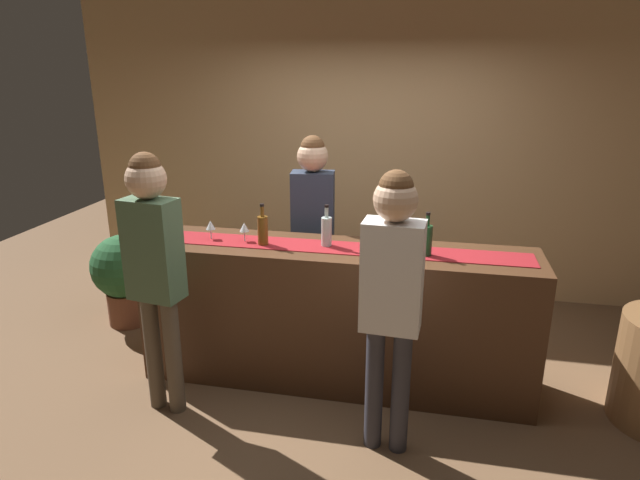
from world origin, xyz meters
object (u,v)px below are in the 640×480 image
object	(u,v)px
wine_glass_mid_counter	(244,228)
potted_plant_tall	(124,273)
wine_bottle_clear	(326,231)
bartender	(313,217)
wine_bottle_green	(427,240)
wine_bottle_amber	(263,230)
wine_glass_near_customer	(211,226)
customer_browsing	(154,257)
customer_sipping	(392,285)

from	to	relation	value
wine_glass_mid_counter	potted_plant_tall	size ratio (longest dim) A/B	0.17
wine_bottle_clear	bartender	xyz separation A→B (m)	(-0.22, 0.56, -0.07)
wine_bottle_green	wine_bottle_amber	bearing A→B (deg)	-179.71
wine_bottle_green	bartender	distance (m)	1.11
wine_glass_mid_counter	potted_plant_tall	world-z (taller)	wine_glass_mid_counter
wine_bottle_amber	potted_plant_tall	bearing A→B (deg)	158.90
wine_bottle_amber	bartender	size ratio (longest dim) A/B	0.17
wine_bottle_green	wine_glass_mid_counter	world-z (taller)	wine_bottle_green
wine_bottle_green	wine_glass_near_customer	xyz separation A→B (m)	(-1.55, 0.04, -0.01)
wine_bottle_clear	bartender	bearing A→B (deg)	111.74
wine_glass_near_customer	customer_browsing	distance (m)	0.62
bartender	wine_bottle_clear	bearing A→B (deg)	104.78
customer_browsing	customer_sipping	bearing A→B (deg)	5.17
wine_glass_near_customer	customer_browsing	world-z (taller)	customer_browsing
wine_glass_mid_counter	bartender	xyz separation A→B (m)	(0.38, 0.58, -0.06)
wine_glass_mid_counter	customer_browsing	xyz separation A→B (m)	(-0.40, -0.60, -0.04)
wine_glass_near_customer	bartender	distance (m)	0.86
wine_bottle_clear	wine_glass_near_customer	distance (m)	0.86
wine_bottle_amber	wine_glass_near_customer	distance (m)	0.42
wine_glass_mid_counter	wine_bottle_amber	bearing A→B (deg)	-17.84
wine_bottle_amber	wine_bottle_green	bearing A→B (deg)	0.29
wine_bottle_amber	customer_browsing	world-z (taller)	customer_browsing
bartender	customer_browsing	size ratio (longest dim) A/B	0.99
customer_sipping	wine_glass_near_customer	bearing A→B (deg)	156.94
wine_bottle_green	wine_glass_mid_counter	distance (m)	1.30
wine_bottle_clear	wine_bottle_amber	world-z (taller)	same
wine_bottle_green	wine_bottle_clear	world-z (taller)	same
wine_glass_near_customer	customer_browsing	size ratio (longest dim) A/B	0.08
wine_bottle_clear	wine_glass_mid_counter	bearing A→B (deg)	-178.33
wine_bottle_clear	customer_browsing	xyz separation A→B (m)	(-1.00, -0.62, -0.05)
wine_bottle_clear	customer_browsing	bearing A→B (deg)	-148.06
wine_bottle_green	wine_bottle_amber	xyz separation A→B (m)	(-1.14, -0.01, 0.00)
wine_glass_near_customer	potted_plant_tall	xyz separation A→B (m)	(-1.09, 0.54, -0.67)
wine_glass_near_customer	customer_sipping	xyz separation A→B (m)	(1.38, -0.70, -0.06)
wine_bottle_green	potted_plant_tall	distance (m)	2.79
wine_bottle_clear	customer_sipping	xyz separation A→B (m)	(0.52, -0.72, -0.07)
wine_bottle_clear	bartender	world-z (taller)	bartender
customer_browsing	potted_plant_tall	size ratio (longest dim) A/B	2.13
customer_sipping	customer_browsing	xyz separation A→B (m)	(-1.52, 0.10, 0.02)
wine_bottle_green	wine_bottle_amber	distance (m)	1.14
bartender	wine_bottle_amber	bearing A→B (deg)	63.36
customer_sipping	customer_browsing	distance (m)	1.52
wine_bottle_amber	bartender	distance (m)	0.67
wine_bottle_clear	wine_glass_near_customer	xyz separation A→B (m)	(-0.86, -0.02, -0.01)
wine_bottle_green	customer_browsing	distance (m)	1.78
wine_glass_near_customer	potted_plant_tall	bearing A→B (deg)	153.90
wine_bottle_clear	potted_plant_tall	size ratio (longest dim) A/B	0.36
wine_bottle_clear	wine_bottle_green	bearing A→B (deg)	-5.04
potted_plant_tall	wine_glass_mid_counter	bearing A→B (deg)	-21.46
wine_bottle_amber	potted_plant_tall	world-z (taller)	wine_bottle_amber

